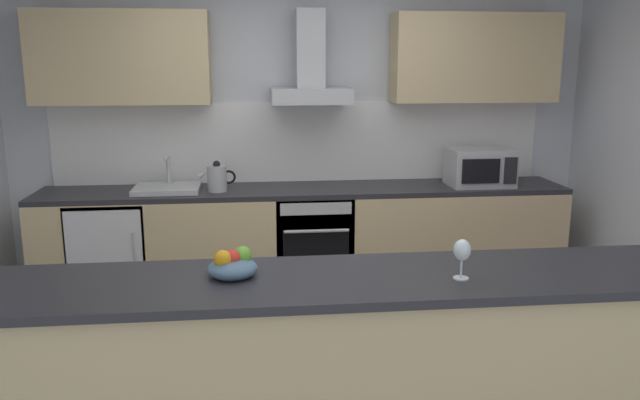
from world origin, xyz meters
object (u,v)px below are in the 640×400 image
refrigerator (113,252)px  sink (167,188)px  kettle (217,178)px  wine_glass (462,252)px  microwave (480,167)px  fruit_bowl (233,266)px  range_hood (310,74)px  oven (312,242)px

refrigerator → sink: size_ratio=1.70×
kettle → wine_glass: kettle is taller
microwave → fruit_bowl: microwave is taller
microwave → range_hood: bearing=173.4°
microwave → oven: bearing=178.8°
refrigerator → microwave: bearing=-0.5°
refrigerator → oven: bearing=0.1°
refrigerator → range_hood: range_hood is taller
range_hood → fruit_bowl: bearing=-103.7°
wine_glass → oven: bearing=100.2°
oven → microwave: size_ratio=1.60×
sink → kettle: sink is taller
range_hood → fruit_bowl: (-0.57, -2.33, -0.78)m
microwave → kettle: (-2.10, -0.01, -0.04)m
oven → microwave: 1.48m
oven → wine_glass: wine_glass is taller
refrigerator → kettle: kettle is taller
refrigerator → range_hood: bearing=4.8°
oven → microwave: (1.36, -0.03, 0.59)m
range_hood → refrigerator: bearing=-175.2°
range_hood → fruit_bowl: range_hood is taller
refrigerator → fruit_bowl: (1.00, -2.20, 0.58)m
sink → kettle: bearing=-6.6°
sink → oven: bearing=-0.6°
kettle → range_hood: 1.09m
sink → kettle: (0.39, -0.04, 0.08)m
microwave → wine_glass: bearing=-112.0°
kettle → refrigerator: bearing=177.8°
sink → wine_glass: sink is taller
microwave → sink: (-2.48, 0.04, -0.12)m
sink → range_hood: (1.13, 0.12, 0.86)m
wine_glass → sink: bearing=123.3°
oven → kettle: 0.92m
sink → range_hood: 1.42m
microwave → fruit_bowl: size_ratio=2.27×
sink → wine_glass: (1.55, -2.36, 0.15)m
range_hood → wine_glass: (0.42, -2.48, -0.71)m
kettle → range_hood: size_ratio=0.40×
microwave → wine_glass: size_ratio=2.81×
refrigerator → wine_glass: (1.99, -2.34, 0.65)m
wine_glass → fruit_bowl: size_ratio=0.81×
microwave → sink: microwave is taller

